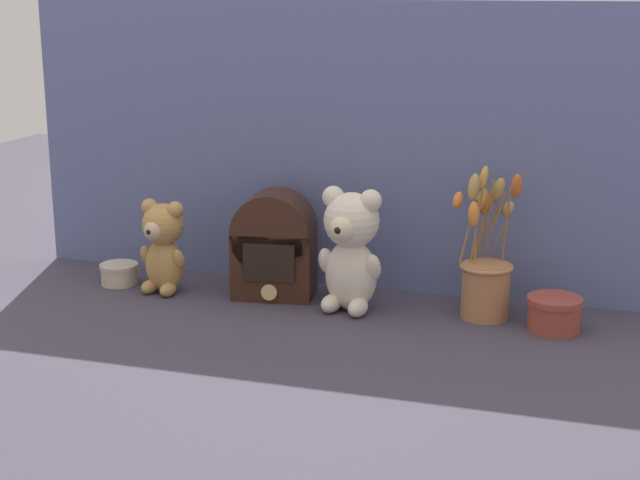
{
  "coord_description": "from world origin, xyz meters",
  "views": [
    {
      "loc": [
        0.62,
        -1.96,
        0.7
      ],
      "look_at": [
        0.0,
        0.02,
        0.14
      ],
      "focal_mm": 55.0,
      "sensor_mm": 36.0,
      "label": 1
    }
  ],
  "objects_px": {
    "flower_vase": "(486,274)",
    "decorative_tin_tall": "(554,314)",
    "teddy_bear_medium": "(163,245)",
    "teddy_bear_large": "(351,247)",
    "vintage_radio": "(274,246)",
    "decorative_tin_short": "(119,274)"
  },
  "relations": [
    {
      "from": "teddy_bear_medium",
      "to": "decorative_tin_short",
      "type": "relative_size",
      "value": 2.38
    },
    {
      "from": "teddy_bear_large",
      "to": "decorative_tin_short",
      "type": "distance_m",
      "value": 0.58
    },
    {
      "from": "decorative_tin_tall",
      "to": "vintage_radio",
      "type": "bearing_deg",
      "value": 175.9
    },
    {
      "from": "teddy_bear_large",
      "to": "decorative_tin_tall",
      "type": "height_order",
      "value": "teddy_bear_large"
    },
    {
      "from": "flower_vase",
      "to": "vintage_radio",
      "type": "relative_size",
      "value": 1.32
    },
    {
      "from": "vintage_radio",
      "to": "decorative_tin_tall",
      "type": "relative_size",
      "value": 2.14
    },
    {
      "from": "flower_vase",
      "to": "vintage_radio",
      "type": "height_order",
      "value": "flower_vase"
    },
    {
      "from": "teddy_bear_large",
      "to": "teddy_bear_medium",
      "type": "relative_size",
      "value": 1.26
    },
    {
      "from": "vintage_radio",
      "to": "decorative_tin_short",
      "type": "height_order",
      "value": "vintage_radio"
    },
    {
      "from": "teddy_bear_large",
      "to": "decorative_tin_short",
      "type": "bearing_deg",
      "value": 177.94
    },
    {
      "from": "flower_vase",
      "to": "decorative_tin_tall",
      "type": "bearing_deg",
      "value": -16.92
    },
    {
      "from": "teddy_bear_medium",
      "to": "vintage_radio",
      "type": "bearing_deg",
      "value": 10.82
    },
    {
      "from": "teddy_bear_medium",
      "to": "teddy_bear_large",
      "type": "bearing_deg",
      "value": 0.32
    },
    {
      "from": "vintage_radio",
      "to": "flower_vase",
      "type": "bearing_deg",
      "value": 0.05
    },
    {
      "from": "teddy_bear_large",
      "to": "flower_vase",
      "type": "xyz_separation_m",
      "value": [
        0.28,
        0.05,
        -0.05
      ]
    },
    {
      "from": "flower_vase",
      "to": "decorative_tin_tall",
      "type": "height_order",
      "value": "flower_vase"
    },
    {
      "from": "vintage_radio",
      "to": "decorative_tin_short",
      "type": "distance_m",
      "value": 0.39
    },
    {
      "from": "teddy_bear_medium",
      "to": "decorative_tin_tall",
      "type": "distance_m",
      "value": 0.88
    },
    {
      "from": "teddy_bear_medium",
      "to": "decorative_tin_tall",
      "type": "relative_size",
      "value": 1.91
    },
    {
      "from": "teddy_bear_medium",
      "to": "decorative_tin_short",
      "type": "xyz_separation_m",
      "value": [
        -0.13,
        0.02,
        -0.09
      ]
    },
    {
      "from": "decorative_tin_short",
      "to": "flower_vase",
      "type": "bearing_deg",
      "value": 1.7
    },
    {
      "from": "teddy_bear_large",
      "to": "flower_vase",
      "type": "relative_size",
      "value": 0.85
    }
  ]
}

